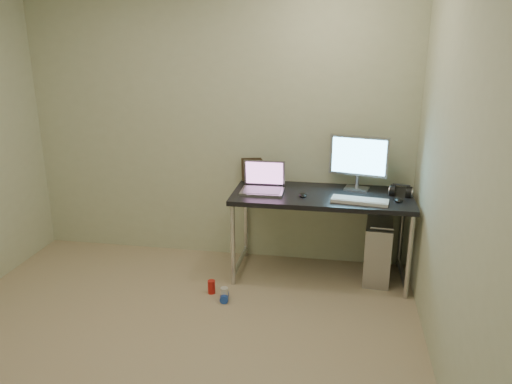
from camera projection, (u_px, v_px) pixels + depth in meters
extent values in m
plane|color=tan|center=(156.00, 364.00, 3.21)|extent=(3.50, 3.50, 0.00)
cube|color=beige|center=(217.00, 124.00, 4.47)|extent=(3.50, 0.02, 2.50)
cube|color=beige|center=(467.00, 193.00, 2.55)|extent=(0.02, 3.50, 2.50)
cube|color=black|center=(322.00, 196.00, 4.17)|extent=(1.49, 0.65, 0.04)
cylinder|color=silver|center=(233.00, 245.00, 4.13)|extent=(0.04, 0.04, 0.71)
cylinder|color=silver|center=(246.00, 221.00, 4.66)|extent=(0.04, 0.04, 0.71)
cylinder|color=silver|center=(409.00, 258.00, 3.90)|extent=(0.04, 0.04, 0.71)
cylinder|color=silver|center=(401.00, 230.00, 4.44)|extent=(0.04, 0.04, 0.71)
cylinder|color=silver|center=(240.00, 261.00, 4.48)|extent=(0.04, 0.57, 0.04)
cylinder|color=silver|center=(402.00, 273.00, 4.25)|extent=(0.04, 0.57, 0.04)
cube|color=#A9A9AE|center=(378.00, 250.00, 4.28)|extent=(0.25, 0.51, 0.51)
cylinder|color=#AEAEB6|center=(382.00, 228.00, 4.01)|extent=(0.18, 0.04, 0.02)
cylinder|color=#AEAEB6|center=(379.00, 211.00, 4.39)|extent=(0.18, 0.04, 0.02)
cylinder|color=black|center=(372.00, 224.00, 4.46)|extent=(0.01, 0.16, 0.69)
cylinder|color=black|center=(382.00, 228.00, 4.43)|extent=(0.02, 0.11, 0.71)
cylinder|color=red|center=(211.00, 287.00, 4.07)|extent=(0.08, 0.08, 0.11)
cylinder|color=silver|center=(224.00, 294.00, 3.95)|extent=(0.06, 0.06, 0.11)
cylinder|color=blue|center=(224.00, 297.00, 3.96)|extent=(0.09, 0.13, 0.07)
cube|color=#AEAEB6|center=(262.00, 191.00, 4.20)|extent=(0.36, 0.26, 0.02)
cube|color=gray|center=(262.00, 190.00, 4.19)|extent=(0.32, 0.21, 0.00)
cube|color=gray|center=(264.00, 173.00, 4.29)|extent=(0.36, 0.06, 0.23)
cube|color=#764470|center=(264.00, 173.00, 4.29)|extent=(0.32, 0.04, 0.20)
cube|color=#AEAEB6|center=(357.00, 189.00, 4.28)|extent=(0.22, 0.18, 0.01)
cylinder|color=#AEAEB6|center=(357.00, 181.00, 4.28)|extent=(0.03, 0.03, 0.11)
cube|color=#AEAEB6|center=(359.00, 156.00, 4.20)|extent=(0.49, 0.14, 0.34)
cube|color=#61BBE5|center=(359.00, 156.00, 4.18)|extent=(0.44, 0.10, 0.30)
cube|color=silver|center=(360.00, 201.00, 3.95)|extent=(0.46, 0.21, 0.03)
ellipsoid|color=black|center=(399.00, 199.00, 3.97)|extent=(0.07, 0.11, 0.04)
ellipsoid|color=black|center=(303.00, 194.00, 4.10)|extent=(0.07, 0.10, 0.03)
cylinder|color=black|center=(393.00, 192.00, 4.12)|extent=(0.07, 0.12, 0.11)
cylinder|color=black|center=(409.00, 192.00, 4.10)|extent=(0.07, 0.12, 0.11)
cube|color=black|center=(401.00, 185.00, 4.10)|extent=(0.14, 0.05, 0.01)
cube|color=black|center=(256.00, 169.00, 4.51)|extent=(0.27, 0.15, 0.21)
cylinder|color=silver|center=(275.00, 177.00, 4.50)|extent=(0.01, 0.01, 0.08)
cylinder|color=silver|center=(275.00, 172.00, 4.48)|extent=(0.04, 0.04, 0.04)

